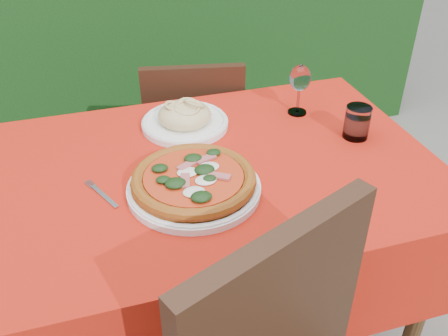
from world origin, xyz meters
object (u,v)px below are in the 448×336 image
object	(u,v)px
pizza_plate	(194,182)
chair_far	(194,140)
water_glass	(357,124)
fork	(105,196)
pasta_plate	(185,118)
wine_glass	(300,80)

from	to	relation	value
pizza_plate	chair_far	bearing A→B (deg)	76.57
chair_far	water_glass	bearing A→B (deg)	134.38
water_glass	pizza_plate	bearing A→B (deg)	-166.68
chair_far	fork	world-z (taller)	chair_far
pasta_plate	fork	distance (m)	0.41
pasta_plate	wine_glass	distance (m)	0.39
chair_far	wine_glass	xyz separation A→B (m)	(0.27, -0.37, 0.39)
fork	pizza_plate	bearing A→B (deg)	-35.72
pizza_plate	pasta_plate	bearing A→B (deg)	80.56
pasta_plate	water_glass	xyz separation A→B (m)	(0.48, -0.21, 0.02)
pizza_plate	wine_glass	distance (m)	0.54
pasta_plate	pizza_plate	bearing A→B (deg)	-99.44
wine_glass	fork	distance (m)	0.72
fork	chair_far	bearing A→B (deg)	34.27
water_glass	wine_glass	distance (m)	0.23
pasta_plate	water_glass	bearing A→B (deg)	-24.02
pizza_plate	pasta_plate	xyz separation A→B (m)	(0.06, 0.34, -0.00)
wine_glass	pizza_plate	bearing A→B (deg)	-143.42
water_glass	fork	world-z (taller)	water_glass
pizza_plate	water_glass	size ratio (longest dim) A/B	3.48
wine_glass	pasta_plate	bearing A→B (deg)	176.75
chair_far	wine_glass	distance (m)	0.60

